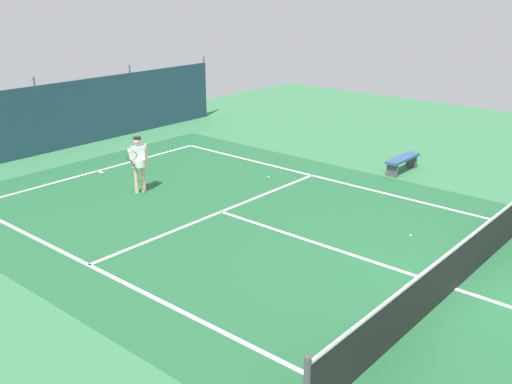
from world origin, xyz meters
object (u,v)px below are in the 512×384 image
Objects in this scene: tennis_net at (458,266)px; tennis_ball_near_player at (269,177)px; courtside_bench at (403,161)px; tennis_ball_midcourt at (411,236)px; tennis_player at (138,161)px.

tennis_net is 7.88m from tennis_ball_near_player.
courtside_bench is at bearing -40.66° from tennis_ball_near_player.
tennis_ball_near_player and tennis_ball_midcourt have the same top height.
tennis_net is 6.17× the size of tennis_player.
tennis_ball_midcourt is 0.04× the size of courtside_bench.
tennis_player is 24.85× the size of tennis_ball_midcourt.
tennis_ball_near_player is at bearing 76.91° from tennis_ball_midcourt.
tennis_ball_midcourt is (-1.26, -5.42, 0.00)m from tennis_ball_near_player.
tennis_net reaches higher than tennis_ball_midcourt.
courtside_bench is at bearing 35.14° from tennis_net.
tennis_ball_near_player is 1.00× the size of tennis_ball_midcourt.
tennis_ball_near_player is 0.04× the size of courtside_bench.
courtside_bench reaches higher than tennis_ball_near_player.
tennis_player is 4.06m from tennis_ball_near_player.
tennis_ball_near_player is 5.56m from tennis_ball_midcourt.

